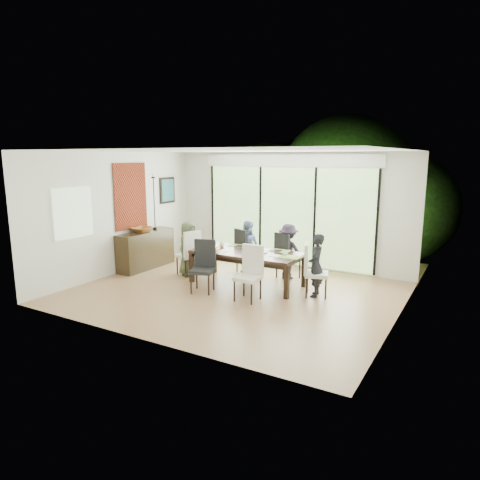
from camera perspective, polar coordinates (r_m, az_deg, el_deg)
The scene contains 62 objects.
floor at distance 8.34m, azimuth -0.87°, elevation -7.08°, with size 6.00×5.00×0.01m, color brown.
ceiling at distance 7.92m, azimuth -0.92°, elevation 11.88°, with size 6.00×5.00×0.01m, color white.
wall_back at distance 10.23m, azimuth 6.36°, elevation 4.04°, with size 6.00×0.02×2.70m, color silver.
wall_front at distance 6.04m, azimuth -13.22°, elevation -1.11°, with size 6.00×0.02×2.70m, color white.
wall_left at distance 9.89m, azimuth -16.05°, elevation 3.43°, with size 0.02×5.00×2.70m, color beige.
wall_right at distance 6.99m, azimuth 20.79°, elevation 0.09°, with size 0.02×5.00×2.70m, color silver.
glass_doors at distance 10.22m, azimuth 6.25°, elevation 3.18°, with size 4.20×0.02×2.30m, color #598C3F.
blinds_header at distance 10.11m, azimuth 6.39°, elevation 10.49°, with size 4.40×0.06×0.28m, color white.
mullion_a at distance 11.21m, azimuth -3.65°, elevation 3.93°, with size 0.05×0.04×2.30m, color black.
mullion_b at distance 10.51m, azimuth 2.73°, elevation 3.45°, with size 0.05×0.04×2.30m, color black.
mullion_c at distance 9.95m, azimuth 9.92°, elevation 2.87°, with size 0.05×0.04×2.30m, color black.
mullion_d at distance 9.57m, azimuth 17.81°, elevation 2.17°, with size 0.05×0.04×2.30m, color black.
side_window at distance 9.06m, azimuth -21.38°, elevation 3.39°, with size 0.02×0.90×1.00m, color #8CAD7F.
deck at distance 11.29m, azimuth 8.03°, elevation -2.56°, with size 6.00×1.80×0.10m, color brown.
rail_top at distance 11.90m, azimuth 9.56°, elevation 1.05°, with size 6.00×0.08×0.06m, color brown.
foliage_left at distance 13.41m, azimuth 3.95°, elevation 6.13°, with size 3.20×3.20×3.20m, color #14380F.
foliage_mid at distance 13.14m, azimuth 13.86°, elevation 7.31°, with size 4.00×4.00×4.00m, color #14380F.
foliage_right at distance 12.02m, azimuth 20.92°, elevation 3.99°, with size 2.80×2.80×2.80m, color #14380F.
foliage_far at distance 14.13m, azimuth 10.72°, elevation 6.95°, with size 3.60×3.60×3.60m, color #14380F.
table_top at distance 8.70m, azimuth 0.92°, elevation -1.73°, with size 2.22×1.02×0.06m, color black.
table_apron at distance 8.72m, azimuth 0.92°, elevation -2.26°, with size 2.03×0.83×0.09m, color black.
table_leg_fl at distance 9.00m, azimuth -6.45°, elevation -3.63°, with size 0.08×0.08×0.64m, color black.
table_leg_fr at distance 7.95m, azimuth 6.24°, elevation -5.62°, with size 0.08×0.08×0.64m, color black.
table_leg_bl at distance 9.68m, azimuth -3.43°, elevation -2.52°, with size 0.08×0.08×0.64m, color black.
table_leg_br at distance 8.72m, azimuth 8.54°, elevation -4.18°, with size 0.08×0.08×0.64m, color black.
chair_left_end at distance 9.54m, azimuth -6.98°, elevation -1.63°, with size 0.42×0.42×1.02m, color silver, non-canonical shape.
chair_right_end at distance 8.14m, azimuth 10.21°, elevation -3.96°, with size 0.42×0.42×1.02m, color silver, non-canonical shape.
chair_far_left at distance 9.67m, azimuth 1.04°, elevation -1.37°, with size 0.42×0.42×1.02m, color black, non-canonical shape.
chair_far_right at distance 9.24m, azimuth 6.48°, elevation -2.03°, with size 0.42×0.42×1.02m, color black, non-canonical shape.
chair_near_left at distance 8.28m, azimuth -5.05°, elevation -3.56°, with size 0.42×0.42×1.02m, color black, non-canonical shape.
chair_near_right at distance 7.77m, azimuth 1.02°, elevation -4.51°, with size 0.42×0.42×1.02m, color silver, non-canonical shape.
person_left_end at distance 9.51m, azimuth -6.90°, elevation -1.13°, with size 0.56×0.35×1.19m, color #3F4830.
person_right_end at distance 8.12m, azimuth 10.10°, elevation -3.34°, with size 0.56×0.35×1.19m, color black.
person_far_left at distance 9.64m, azimuth 0.99°, elevation -0.88°, with size 0.56×0.35×1.19m, color #778CAC.
person_far_right at distance 9.20m, azimuth 6.44°, elevation -1.53°, with size 0.56×0.35×1.19m, color #291F2F.
placemat_left at distance 9.18m, azimuth -4.26°, elevation -0.88°, with size 0.41×0.30×0.01m, color #86B741.
placemat_right at distance 8.29m, azimuth 6.68°, elevation -2.24°, with size 0.41×0.30×0.01m, color #76A53B.
placemat_far_l at distance 9.25m, azimuth -0.30°, elevation -0.76°, with size 0.41×0.30×0.01m, color #88B23F.
placemat_far_r at distance 8.80m, azimuth 5.33°, elevation -1.43°, with size 0.41×0.30×0.01m, color #87A139.
placemat_paper at distance 8.72m, azimuth -3.20°, elevation -1.51°, with size 0.41×0.30×0.01m, color white.
tablet_far_l at distance 9.16m, azimuth 0.08°, elevation -0.83°, with size 0.24×0.17×0.01m, color black.
tablet_far_r at distance 8.77m, azimuth 4.89°, elevation -1.41°, with size 0.22×0.16×0.01m, color black.
papers at distance 8.34m, azimuth 4.96°, elevation -2.13°, with size 0.28×0.20×0.00m, color white.
platter_base at distance 8.72m, azimuth -3.20°, elevation -1.42°, with size 0.24×0.24×0.02m, color white.
platter_snacks at distance 8.71m, azimuth -3.20°, elevation -1.31°, with size 0.18×0.18×0.01m, color #ED5B1B.
vase at distance 8.70m, azimuth 1.37°, elevation -1.17°, with size 0.07×0.07×0.11m, color silver.
hyacinth_stems at distance 8.68m, azimuth 1.38°, elevation -0.46°, with size 0.04×0.04×0.15m, color #337226.
hyacinth_blooms at distance 8.66m, azimuth 1.38°, elevation 0.14°, with size 0.10×0.10×0.10m, color #5049B6.
laptop at distance 9.04m, azimuth -4.09°, elevation -1.00°, with size 0.30×0.20×0.02m, color silver.
cup_a at distance 9.16m, azimuth -2.44°, elevation -0.62°, with size 0.11×0.11×0.09m, color white.
cup_b at distance 8.53m, azimuth 1.48°, elevation -1.51°, with size 0.09×0.09×0.08m, color white.
cup_c at distance 8.42m, azimuth 6.02°, elevation -1.72°, with size 0.11×0.11×0.09m, color white.
book at distance 8.62m, azimuth 2.54°, elevation -1.62°, with size 0.15×0.21×0.02m, color white.
sideboard at distance 10.30m, azimuth -12.43°, elevation -1.27°, with size 0.44×1.55×0.87m, color black.
bowl at distance 10.13m, azimuth -12.92°, elevation 1.35°, with size 0.46×0.46×0.11m, color brown.
candlestick_base at distance 10.47m, azimuth -11.25°, elevation 1.52°, with size 0.10×0.10×0.04m, color black.
candlestick_shaft at distance 10.38m, azimuth -11.37°, elevation 4.85°, with size 0.02×0.02×1.21m, color black.
candlestick_pan at distance 10.34m, azimuth -11.50°, elevation 8.17°, with size 0.10×0.10×0.03m, color black.
candle at distance 10.34m, azimuth -11.51°, elevation 8.49°, with size 0.03×0.03×0.10m, color silver.
tapestry at distance 10.11m, azimuth -14.37°, elevation 5.67°, with size 0.02×1.00×1.50m, color maroon.
art_frame at distance 11.07m, azimuth -9.67°, elevation 6.56°, with size 0.03×0.55×0.65m, color black.
art_canvas at distance 11.05m, azimuth -9.58°, elevation 6.56°, with size 0.01×0.45×0.55m, color #1C505B.
Camera 1 is at (4.07, -6.80, 2.60)m, focal length 32.00 mm.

